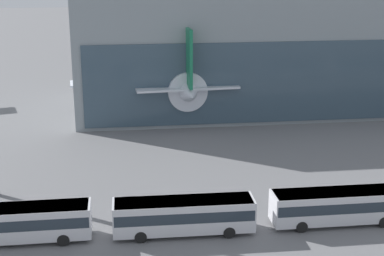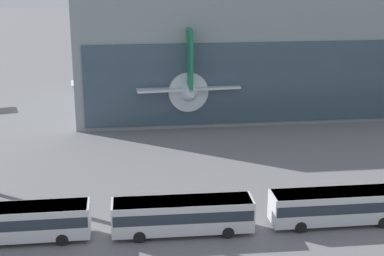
{
  "view_description": "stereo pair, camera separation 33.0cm",
  "coord_description": "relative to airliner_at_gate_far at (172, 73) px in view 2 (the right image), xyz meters",
  "views": [
    {
      "loc": [
        -5.21,
        -34.21,
        22.81
      ],
      "look_at": [
        2.59,
        27.39,
        4.0
      ],
      "focal_mm": 55.0,
      "sensor_mm": 36.0,
      "label": 1
    },
    {
      "loc": [
        -4.88,
        -34.25,
        22.81
      ],
      "look_at": [
        2.59,
        27.39,
        4.0
      ],
      "focal_mm": 55.0,
      "sensor_mm": 36.0,
      "label": 2
    }
  ],
  "objects": [
    {
      "name": "airliner_at_gate_far",
      "position": [
        0.0,
        0.0,
        0.0
      ],
      "size": [
        30.42,
        33.82,
        13.41
      ],
      "rotation": [
        0.0,
        0.0,
        1.65
      ],
      "color": "silver",
      "rests_on": "ground_plane"
    },
    {
      "name": "shuttle_bus_1",
      "position": [
        -16.47,
        -42.73,
        -3.17
      ],
      "size": [
        11.78,
        2.87,
        3.0
      ],
      "rotation": [
        0.0,
        0.0,
        0.01
      ],
      "color": "silver",
      "rests_on": "ground_plane"
    },
    {
      "name": "shuttle_bus_2",
      "position": [
        -2.95,
        -43.04,
        -3.17
      ],
      "size": [
        11.8,
        2.93,
        3.0
      ],
      "rotation": [
        0.0,
        0.0,
        -0.01
      ],
      "color": "silver",
      "rests_on": "ground_plane"
    },
    {
      "name": "shuttle_bus_3",
      "position": [
        10.56,
        -42.84,
        -3.17
      ],
      "size": [
        11.77,
        2.84,
        3.0
      ],
      "rotation": [
        0.0,
        0.0,
        0.0
      ],
      "color": "silver",
      "rests_on": "ground_plane"
    }
  ]
}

